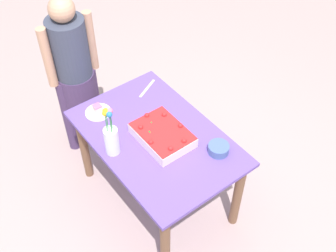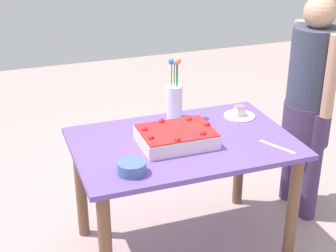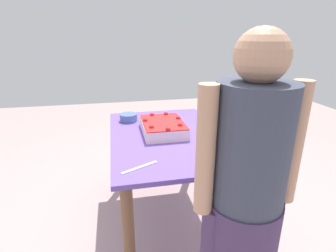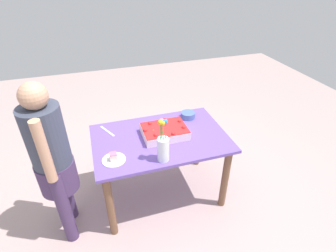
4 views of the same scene
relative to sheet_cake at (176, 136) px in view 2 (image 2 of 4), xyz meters
name	(u,v)px [view 2 (image 2 of 4)]	position (x,y,z in m)	size (l,w,h in m)	color
ground_plane	(182,246)	(0.05, 0.02, -0.79)	(8.00, 8.00, 0.00)	#B19593
dining_table	(183,161)	(0.05, 0.02, -0.18)	(1.27, 0.83, 0.75)	#6A4DAC
sheet_cake	(176,136)	(0.00, 0.00, 0.00)	(0.42, 0.31, 0.11)	white
serving_plate_with_slice	(240,114)	(0.52, 0.23, -0.03)	(0.20, 0.20, 0.07)	white
cake_knife	(277,147)	(0.52, -0.23, -0.04)	(0.23, 0.02, 0.00)	silver
flower_vase	(175,98)	(0.12, 0.34, 0.09)	(0.10, 0.10, 0.40)	white
fruit_bowl	(132,168)	(-0.33, -0.24, -0.01)	(0.15, 0.15, 0.06)	#4E679E
person_standing	(310,95)	(0.98, 0.17, 0.06)	(0.31, 0.45, 1.49)	#47335B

